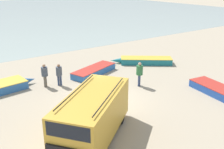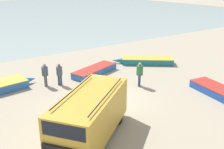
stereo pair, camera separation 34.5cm
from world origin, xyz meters
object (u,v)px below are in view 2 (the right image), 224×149
Objects in this scene: fisherman_0 at (59,72)px; fisherman_2 at (140,72)px; fishing_rowboat_1 at (223,93)px; fishing_rowboat_3 at (96,70)px; parked_van at (90,114)px; fishing_rowboat_0 at (145,61)px; fisherman_1 at (45,73)px.

fisherman_2 reaches higher than fisherman_0.
fisherman_0 is at bearing -126.83° from fishing_rowboat_1.
fishing_rowboat_3 is 4.39m from fisherman_2.
fisherman_0 is (-8.05, 8.01, 0.71)m from fishing_rowboat_1.
fishing_rowboat_1 is 3.31× the size of fisherman_0.
fishing_rowboat_1 is (9.54, -0.84, -0.99)m from parked_van.
fishing_rowboat_0 is 0.93× the size of fishing_rowboat_1.
parked_van reaches higher than fishing_rowboat_0.
fishing_rowboat_3 is at bearing 33.72° from fishing_rowboat_0.
fishing_rowboat_0 is 8.43m from fishing_rowboat_1.
fishing_rowboat_1 is 5.72m from fisherman_2.
parked_van reaches higher than fisherman_1.
fishing_rowboat_0 reaches higher than fishing_rowboat_1.
fishing_rowboat_1 is 3.02× the size of fisherman_2.
fisherman_0 is at bearing 171.72° from fishing_rowboat_3.
fishing_rowboat_0 is (10.12, 7.56, -0.98)m from parked_van.
fishing_rowboat_1 is at bearing -5.13° from fisherman_2.
fisherman_2 is at bearing -95.77° from fisherman_0.
fishing_rowboat_3 is (4.99, 7.87, -0.99)m from parked_van.
fisherman_2 reaches higher than fishing_rowboat_1.
fisherman_1 is at bearing 37.17° from fishing_rowboat_0.
parked_van is 1.02× the size of fishing_rowboat_1.
parked_van is 3.26× the size of fisherman_1.
fishing_rowboat_1 is (-0.58, -8.41, -0.01)m from fishing_rowboat_0.
parked_van is 9.63m from fishing_rowboat_1.
parked_van is 12.67m from fishing_rowboat_0.
fishing_rowboat_1 is at bearing -104.53° from fisherman_0.
fishing_rowboat_3 is at bearing -48.29° from fisherman_0.
fishing_rowboat_3 is 4.51m from fisherman_1.
fisherman_1 is 6.82m from fisherman_2.
parked_van is at bearing 73.93° from fishing_rowboat_0.
parked_van is at bearing -142.03° from fishing_rowboat_3.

